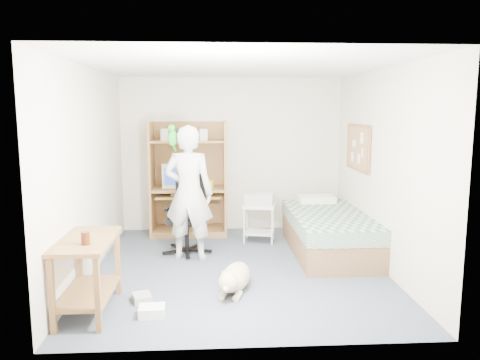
{
  "coord_description": "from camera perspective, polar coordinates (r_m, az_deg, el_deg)",
  "views": [
    {
      "loc": [
        -0.31,
        -5.68,
        2.0
      ],
      "look_at": [
        0.05,
        0.54,
        1.05
      ],
      "focal_mm": 35.0,
      "sensor_mm": 36.0,
      "label": 1
    }
  ],
  "objects": [
    {
      "name": "wall_right",
      "position": [
        6.11,
        16.91,
        1.24
      ],
      "size": [
        0.02,
        4.0,
        2.5
      ],
      "primitive_type": "cube",
      "color": "silver",
      "rests_on": "floor"
    },
    {
      "name": "computer_hutch",
      "position": [
        7.52,
        -6.26,
        -0.41
      ],
      "size": [
        1.2,
        0.63,
        1.8
      ],
      "color": "brown",
      "rests_on": "floor"
    },
    {
      "name": "ceiling",
      "position": [
        5.71,
        -0.21,
        13.69
      ],
      "size": [
        3.6,
        4.0,
        0.02
      ],
      "primitive_type": "cube",
      "color": "white",
      "rests_on": "wall_back"
    },
    {
      "name": "printer_cart",
      "position": [
        7.1,
        2.36,
        -4.55
      ],
      "size": [
        0.54,
        0.47,
        0.57
      ],
      "rotation": [
        0.0,
        0.0,
        -0.21
      ],
      "color": "silver",
      "rests_on": "floor"
    },
    {
      "name": "wall_back",
      "position": [
        7.73,
        -1.02,
        3.09
      ],
      "size": [
        3.6,
        0.02,
        2.5
      ],
      "primitive_type": "cube",
      "color": "silver",
      "rests_on": "floor"
    },
    {
      "name": "printer",
      "position": [
        7.04,
        2.37,
        -2.32
      ],
      "size": [
        0.48,
        0.4,
        0.18
      ],
      "primitive_type": "cube",
      "rotation": [
        0.0,
        0.0,
        -0.21
      ],
      "color": "#B3B3AE",
      "rests_on": "printer_cart"
    },
    {
      "name": "wall_left",
      "position": [
        5.92,
        -17.88,
        0.98
      ],
      "size": [
        0.02,
        4.0,
        2.5
      ],
      "primitive_type": "cube",
      "color": "silver",
      "rests_on": "floor"
    },
    {
      "name": "office_chair",
      "position": [
        6.64,
        -6.37,
        -5.47
      ],
      "size": [
        0.61,
        0.61,
        1.08
      ],
      "rotation": [
        0.0,
        0.0,
        -0.22
      ],
      "color": "black",
      "rests_on": "floor"
    },
    {
      "name": "crt_monitor",
      "position": [
        7.52,
        -7.68,
        0.66
      ],
      "size": [
        0.45,
        0.47,
        0.39
      ],
      "rotation": [
        0.0,
        0.0,
        -0.1
      ],
      "color": "beige",
      "rests_on": "computer_hutch"
    },
    {
      "name": "floor",
      "position": [
        6.03,
        -0.2,
        -10.69
      ],
      "size": [
        4.0,
        4.0,
        0.0
      ],
      "primitive_type": "plane",
      "color": "#454F5D",
      "rests_on": "ground"
    },
    {
      "name": "keyboard",
      "position": [
        7.4,
        -6.62,
        -1.75
      ],
      "size": [
        0.46,
        0.19,
        0.03
      ],
      "primitive_type": "cube",
      "rotation": [
        0.0,
        0.0,
        -0.07
      ],
      "color": "beige",
      "rests_on": "computer_hutch"
    },
    {
      "name": "floor_box_a",
      "position": [
        4.8,
        -10.69,
        -15.44
      ],
      "size": [
        0.26,
        0.21,
        0.1
      ],
      "primitive_type": "cube",
      "rotation": [
        0.0,
        0.0,
        0.05
      ],
      "color": "white",
      "rests_on": "floor"
    },
    {
      "name": "pencil_cup",
      "position": [
        7.43,
        -3.57,
        -0.5
      ],
      "size": [
        0.08,
        0.08,
        0.12
      ],
      "primitive_type": "cylinder",
      "color": "gold",
      "rests_on": "computer_hutch"
    },
    {
      "name": "corkboard",
      "position": [
        6.93,
        14.21,
        3.85
      ],
      "size": [
        0.04,
        0.94,
        0.66
      ],
      "color": "#A27248",
      "rests_on": "wall_right"
    },
    {
      "name": "dog",
      "position": [
        5.27,
        -0.64,
        -11.82
      ],
      "size": [
        0.46,
        0.92,
        0.35
      ],
      "rotation": [
        0.0,
        0.0,
        -0.28
      ],
      "color": "beige",
      "rests_on": "floor"
    },
    {
      "name": "side_desk",
      "position": [
        4.89,
        -18.11,
        -9.72
      ],
      "size": [
        0.5,
        1.0,
        0.75
      ],
      "color": "brown",
      "rests_on": "floor"
    },
    {
      "name": "person",
      "position": [
        6.23,
        -6.26,
        -1.58
      ],
      "size": [
        0.73,
        0.56,
        1.79
      ],
      "primitive_type": "imported",
      "rotation": [
        0.0,
        0.0,
        2.92
      ],
      "color": "silver",
      "rests_on": "floor"
    },
    {
      "name": "bed",
      "position": [
        6.72,
        10.71,
        -6.24
      ],
      "size": [
        1.02,
        2.02,
        0.66
      ],
      "color": "brown",
      "rests_on": "floor"
    },
    {
      "name": "drink_glass",
      "position": [
        4.6,
        -18.33,
        -6.76
      ],
      "size": [
        0.08,
        0.08,
        0.12
      ],
      "primitive_type": "cylinder",
      "color": "#411E0A",
      "rests_on": "side_desk"
    },
    {
      "name": "floor_box_b",
      "position": [
        5.15,
        -11.87,
        -13.89
      ],
      "size": [
        0.24,
        0.26,
        0.08
      ],
      "primitive_type": "cube",
      "rotation": [
        0.0,
        0.0,
        0.31
      ],
      "color": "#AAAAA5",
      "rests_on": "floor"
    },
    {
      "name": "parrot",
      "position": [
        6.17,
        -8.24,
        5.24
      ],
      "size": [
        0.13,
        0.23,
        0.36
      ],
      "rotation": [
        0.0,
        0.0,
        -0.22
      ],
      "color": "#1C9916",
      "rests_on": "person"
    }
  ]
}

